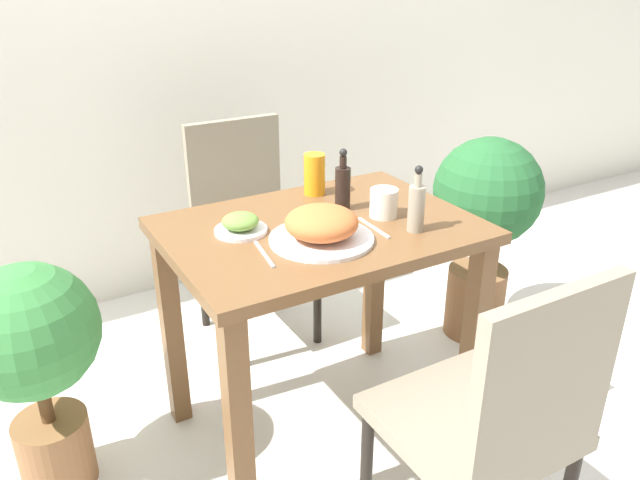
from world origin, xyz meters
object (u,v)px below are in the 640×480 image
food_plate (321,226)px  potted_plant_left (33,352)px  chair_far (248,219)px  juice_glass (314,174)px  chair_near (497,417)px  sauce_bottle (416,206)px  potted_plant_right (485,213)px  drink_cup (384,203)px  side_plate (240,224)px  condiment_bottle (343,186)px

food_plate → potted_plant_left: bearing=160.2°
chair_far → juice_glass: chair_far is taller
food_plate → potted_plant_left: size_ratio=0.40×
chair_near → sauce_bottle: (0.14, 0.51, 0.33)m
juice_glass → potted_plant_right: size_ratio=0.16×
chair_far → drink_cup: chair_far is taller
chair_near → potted_plant_left: bearing=-43.8°
drink_cup → potted_plant_right: potted_plant_right is taller
side_plate → condiment_bottle: bearing=1.4°
chair_far → side_plate: chair_far is taller
chair_far → sauce_bottle: 0.95m
chair_far → drink_cup: 0.81m
food_plate → sauce_bottle: sauce_bottle is taller
chair_far → food_plate: chair_far is taller
food_plate → side_plate: 0.24m
chair_near → potted_plant_left: (-0.90, 0.86, -0.03)m
chair_near → potted_plant_right: chair_near is taller
chair_near → condiment_bottle: size_ratio=4.50×
drink_cup → condiment_bottle: bearing=124.7°
chair_far → sauce_bottle: (0.15, -0.88, 0.33)m
sauce_bottle → juice_glass: bearing=103.6°
chair_far → condiment_bottle: bearing=-84.6°
chair_near → side_plate: (-0.30, 0.76, 0.27)m
food_plate → condiment_bottle: 0.25m
potted_plant_left → potted_plant_right: 1.69m
chair_far → potted_plant_right: chair_far is taller
chair_near → chair_far: size_ratio=1.00×
side_plate → drink_cup: drink_cup is taller
drink_cup → condiment_bottle: size_ratio=0.45×
food_plate → side_plate: bearing=135.5°
food_plate → potted_plant_right: 0.99m
chair_far → juice_glass: (0.05, -0.46, 0.32)m
chair_far → juice_glass: size_ratio=6.47×
condiment_bottle → potted_plant_right: (0.74, 0.11, -0.28)m
sauce_bottle → potted_plant_right: 0.79m
potted_plant_right → chair_far: bearing=146.8°
side_plate → juice_glass: juice_glass is taller
chair_near → food_plate: (-0.13, 0.59, 0.29)m
chair_far → juice_glass: bearing=-83.5°
chair_near → potted_plant_right: (0.79, 0.87, 0.05)m
food_plate → side_plate: food_plate is taller
chair_far → potted_plant_left: size_ratio=1.21×
drink_cup → condiment_bottle: (-0.08, 0.11, 0.03)m
juice_glass → condiment_bottle: bearing=-87.7°
condiment_bottle → juice_glass: bearing=92.3°
drink_cup → chair_near: bearing=-100.8°
chair_far → chair_near: bearing=-89.4°
condiment_bottle → potted_plant_left: size_ratio=0.27×
condiment_bottle → chair_near: bearing=-93.5°
side_plate → juice_glass: 0.39m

